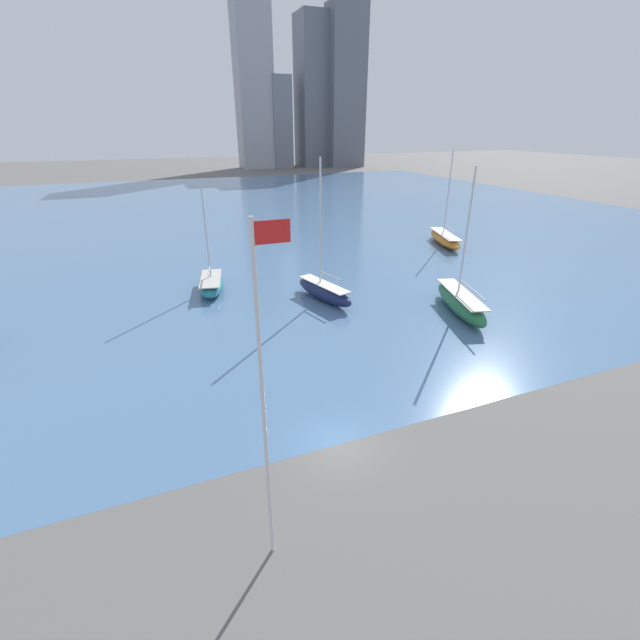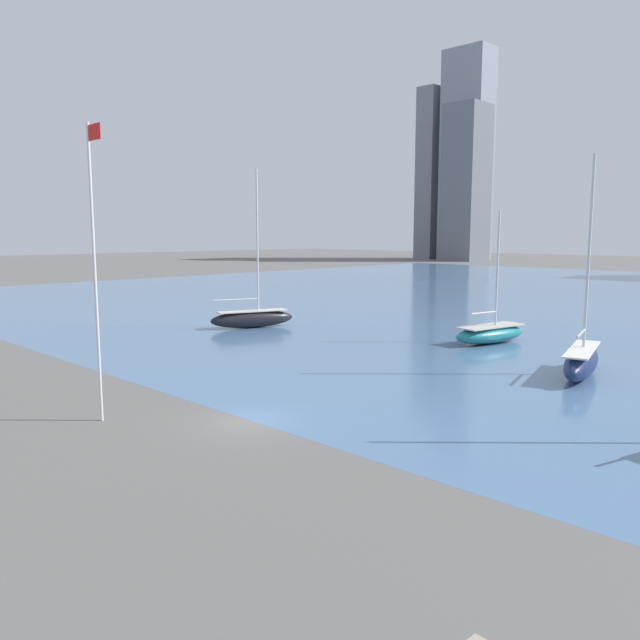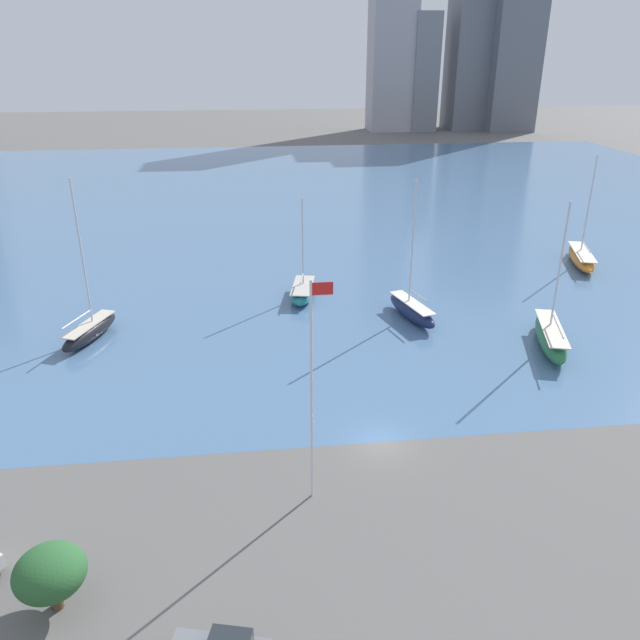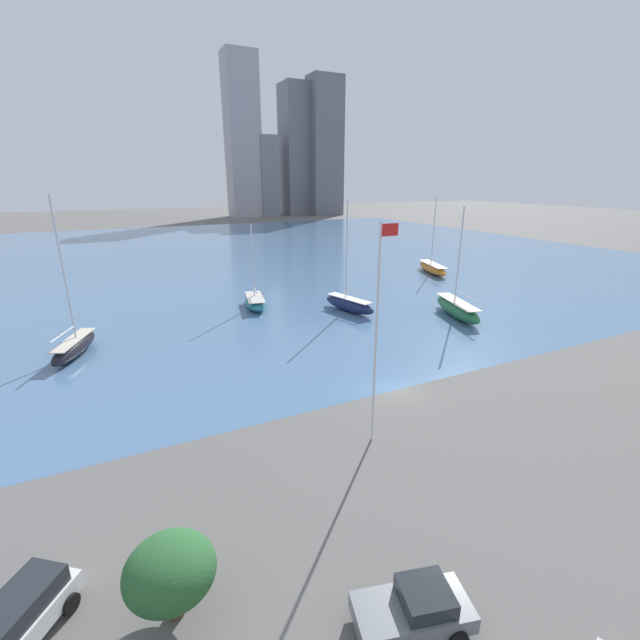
{
  "view_description": "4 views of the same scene",
  "coord_description": "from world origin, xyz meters",
  "px_view_note": "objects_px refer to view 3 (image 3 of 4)",
  "views": [
    {
      "loc": [
        -7.97,
        -17.04,
        16.12
      ],
      "look_at": [
        3.25,
        10.97,
        2.44
      ],
      "focal_mm": 24.0,
      "sensor_mm": 36.0,
      "label": 1
    },
    {
      "loc": [
        22.32,
        -18.28,
        8.83
      ],
      "look_at": [
        -7.67,
        12.54,
        2.88
      ],
      "focal_mm": 35.0,
      "sensor_mm": 36.0,
      "label": 2
    },
    {
      "loc": [
        -8.4,
        -34.92,
        24.78
      ],
      "look_at": [
        -2.63,
        12.63,
        3.79
      ],
      "focal_mm": 35.0,
      "sensor_mm": 36.0,
      "label": 3
    },
    {
      "loc": [
        -18.65,
        -24.87,
        15.91
      ],
      "look_at": [
        0.25,
        13.99,
        1.76
      ],
      "focal_mm": 24.0,
      "sensor_mm": 36.0,
      "label": 4
    }
  ],
  "objects_px": {
    "flag_pole": "(312,388)",
    "sailboat_black": "(90,330)",
    "sailboat_navy": "(412,309)",
    "sailboat_teal": "(303,291)",
    "sailboat_orange": "(581,257)",
    "sailboat_green": "(551,337)"
  },
  "relations": [
    {
      "from": "sailboat_orange",
      "to": "sailboat_teal",
      "type": "bearing_deg",
      "value": -150.91
    },
    {
      "from": "sailboat_green",
      "to": "sailboat_black",
      "type": "bearing_deg",
      "value": -172.43
    },
    {
      "from": "sailboat_green",
      "to": "sailboat_orange",
      "type": "bearing_deg",
      "value": 72.94
    },
    {
      "from": "sailboat_navy",
      "to": "flag_pole",
      "type": "bearing_deg",
      "value": -131.29
    },
    {
      "from": "sailboat_teal",
      "to": "sailboat_orange",
      "type": "bearing_deg",
      "value": 22.66
    },
    {
      "from": "flag_pole",
      "to": "sailboat_black",
      "type": "relative_size",
      "value": 0.93
    },
    {
      "from": "sailboat_green",
      "to": "sailboat_orange",
      "type": "distance_m",
      "value": 26.22
    },
    {
      "from": "sailboat_black",
      "to": "sailboat_teal",
      "type": "bearing_deg",
      "value": 42.99
    },
    {
      "from": "flag_pole",
      "to": "sailboat_orange",
      "type": "distance_m",
      "value": 55.03
    },
    {
      "from": "sailboat_teal",
      "to": "sailboat_green",
      "type": "bearing_deg",
      "value": -23.87
    },
    {
      "from": "flag_pole",
      "to": "sailboat_green",
      "type": "height_order",
      "value": "flag_pole"
    },
    {
      "from": "sailboat_green",
      "to": "sailboat_teal",
      "type": "distance_m",
      "value": 25.56
    },
    {
      "from": "flag_pole",
      "to": "sailboat_navy",
      "type": "bearing_deg",
      "value": 63.44
    },
    {
      "from": "sailboat_black",
      "to": "sailboat_orange",
      "type": "height_order",
      "value": "sailboat_black"
    },
    {
      "from": "flag_pole",
      "to": "sailboat_black",
      "type": "distance_m",
      "value": 30.73
    },
    {
      "from": "sailboat_orange",
      "to": "sailboat_teal",
      "type": "relative_size",
      "value": 1.24
    },
    {
      "from": "sailboat_black",
      "to": "flag_pole",
      "type": "bearing_deg",
      "value": -32.19
    },
    {
      "from": "flag_pole",
      "to": "sailboat_navy",
      "type": "xyz_separation_m",
      "value": [
        12.63,
        25.28,
        -6.39
      ]
    },
    {
      "from": "sailboat_teal",
      "to": "flag_pole",
      "type": "bearing_deg",
      "value": -83.05
    },
    {
      "from": "sailboat_green",
      "to": "sailboat_navy",
      "type": "height_order",
      "value": "sailboat_navy"
    },
    {
      "from": "sailboat_green",
      "to": "sailboat_orange",
      "type": "xyz_separation_m",
      "value": [
        14.52,
        21.83,
        -0.14
      ]
    },
    {
      "from": "sailboat_navy",
      "to": "sailboat_teal",
      "type": "height_order",
      "value": "sailboat_navy"
    }
  ]
}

